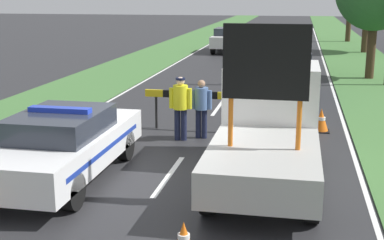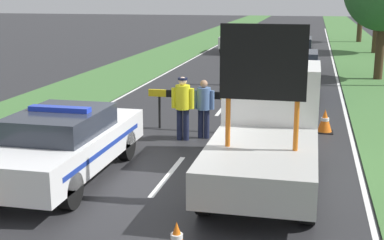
% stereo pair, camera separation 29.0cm
% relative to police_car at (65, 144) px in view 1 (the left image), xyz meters
% --- Properties ---
extents(ground_plane, '(160.00, 160.00, 0.00)m').
position_rel_police_car_xyz_m(ground_plane, '(2.06, 0.76, -0.77)').
color(ground_plane, '#28282B').
extents(lane_markings, '(8.14, 64.80, 0.01)m').
position_rel_police_car_xyz_m(lane_markings, '(2.06, 17.05, -0.77)').
color(lane_markings, silver).
rests_on(lane_markings, ground).
extents(grass_verge_left, '(3.74, 120.00, 0.03)m').
position_rel_police_car_xyz_m(grass_verge_left, '(-3.93, 20.76, -0.76)').
color(grass_verge_left, '#427038').
rests_on(grass_verge_left, ground).
extents(grass_verge_right, '(3.74, 120.00, 0.03)m').
position_rel_police_car_xyz_m(grass_verge_right, '(8.05, 20.76, -0.76)').
color(grass_verge_right, '#427038').
rests_on(grass_verge_right, ground).
extents(police_car, '(1.85, 4.94, 1.57)m').
position_rel_police_car_xyz_m(police_car, '(0.00, 0.00, 0.00)').
color(police_car, white).
rests_on(police_car, ground).
extents(work_truck, '(2.02, 5.20, 3.30)m').
position_rel_police_car_xyz_m(work_truck, '(4.12, 1.07, 0.35)').
color(work_truck, white).
rests_on(work_truck, ground).
extents(road_barrier, '(3.13, 0.08, 1.12)m').
position_rel_police_car_xyz_m(road_barrier, '(1.99, 4.56, 0.17)').
color(road_barrier, black).
rests_on(road_barrier, ground).
extents(police_officer, '(0.61, 0.39, 1.69)m').
position_rel_police_car_xyz_m(police_officer, '(1.69, 3.46, 0.23)').
color(police_officer, '#191E38').
rests_on(police_officer, ground).
extents(pedestrian_civilian, '(0.57, 0.36, 1.58)m').
position_rel_police_car_xyz_m(pedestrian_civilian, '(2.19, 3.77, 0.15)').
color(pedestrian_civilian, '#191E38').
rests_on(pedestrian_civilian, ground).
extents(traffic_cone_near_police, '(0.48, 0.48, 0.66)m').
position_rel_police_car_xyz_m(traffic_cone_near_police, '(5.37, 5.10, -0.45)').
color(traffic_cone_near_police, black).
rests_on(traffic_cone_near_police, ground).
extents(traffic_cone_centre_front, '(0.35, 0.35, 0.50)m').
position_rel_police_car_xyz_m(traffic_cone_centre_front, '(0.33, 3.24, -0.53)').
color(traffic_cone_centre_front, black).
rests_on(traffic_cone_centre_front, ground).
extents(traffic_cone_behind_barrier, '(0.39, 0.39, 0.54)m').
position_rel_police_car_xyz_m(traffic_cone_behind_barrier, '(3.12, -2.78, -0.51)').
color(traffic_cone_behind_barrier, black).
rests_on(traffic_cone_behind_barrier, ground).
extents(traffic_cone_lane_edge, '(0.52, 0.52, 0.72)m').
position_rel_police_car_xyz_m(traffic_cone_lane_edge, '(4.53, 3.78, -0.42)').
color(traffic_cone_lane_edge, black).
rests_on(traffic_cone_lane_edge, ground).
extents(queued_car_hatch_blue, '(1.74, 4.26, 1.69)m').
position_rel_police_car_xyz_m(queued_car_hatch_blue, '(4.36, 10.45, 0.09)').
color(queued_car_hatch_blue, navy).
rests_on(queued_car_hatch_blue, ground).
extents(queued_car_sedan_black, '(1.82, 4.52, 1.62)m').
position_rel_police_car_xyz_m(queued_car_sedan_black, '(4.05, 17.57, 0.07)').
color(queued_car_sedan_black, black).
rests_on(queued_car_sedan_black, ground).
extents(queued_car_van_white, '(1.88, 4.34, 1.57)m').
position_rel_police_car_xyz_m(queued_car_van_white, '(0.15, 24.95, 0.07)').
color(queued_car_van_white, silver).
rests_on(queued_car_van_white, ground).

